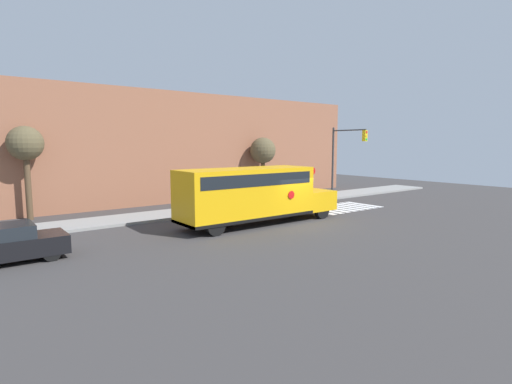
{
  "coord_description": "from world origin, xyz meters",
  "views": [
    {
      "loc": [
        -15.22,
        -16.22,
        4.43
      ],
      "look_at": [
        -1.56,
        1.59,
        1.72
      ],
      "focal_mm": 28.0,
      "sensor_mm": 36.0,
      "label": 1
    }
  ],
  "objects_px": {
    "traffic_light": "(343,152)",
    "tree_near_sidewalk": "(25,146)",
    "tree_far_sidewalk": "(263,152)",
    "school_bus": "(253,193)",
    "parked_car": "(6,244)",
    "stop_sign": "(312,179)"
  },
  "relations": [
    {
      "from": "school_bus",
      "to": "stop_sign",
      "type": "distance_m",
      "value": 10.39
    },
    {
      "from": "school_bus",
      "to": "parked_car",
      "type": "xyz_separation_m",
      "value": [
        -11.61,
        -0.07,
        -1.06
      ]
    },
    {
      "from": "traffic_light",
      "to": "parked_car",
      "type": "bearing_deg",
      "value": -171.67
    },
    {
      "from": "traffic_light",
      "to": "tree_far_sidewalk",
      "type": "distance_m",
      "value": 6.57
    },
    {
      "from": "school_bus",
      "to": "stop_sign",
      "type": "bearing_deg",
      "value": 26.44
    },
    {
      "from": "school_bus",
      "to": "tree_far_sidewalk",
      "type": "relative_size",
      "value": 1.97
    },
    {
      "from": "school_bus",
      "to": "traffic_light",
      "type": "relative_size",
      "value": 1.71
    },
    {
      "from": "traffic_light",
      "to": "tree_near_sidewalk",
      "type": "height_order",
      "value": "traffic_light"
    },
    {
      "from": "school_bus",
      "to": "tree_far_sidewalk",
      "type": "xyz_separation_m",
      "value": [
        7.71,
        8.8,
        2.03
      ]
    },
    {
      "from": "traffic_light",
      "to": "tree_far_sidewalk",
      "type": "xyz_separation_m",
      "value": [
        -3.57,
        5.52,
        0.03
      ]
    },
    {
      "from": "school_bus",
      "to": "tree_far_sidewalk",
      "type": "bearing_deg",
      "value": 48.79
    },
    {
      "from": "parked_car",
      "to": "tree_far_sidewalk",
      "type": "height_order",
      "value": "tree_far_sidewalk"
    },
    {
      "from": "parked_car",
      "to": "stop_sign",
      "type": "height_order",
      "value": "stop_sign"
    },
    {
      "from": "stop_sign",
      "to": "tree_near_sidewalk",
      "type": "bearing_deg",
      "value": 166.68
    },
    {
      "from": "parked_car",
      "to": "school_bus",
      "type": "bearing_deg",
      "value": 0.35
    },
    {
      "from": "traffic_light",
      "to": "school_bus",
      "type": "bearing_deg",
      "value": -163.77
    },
    {
      "from": "stop_sign",
      "to": "tree_far_sidewalk",
      "type": "bearing_deg",
      "value": 110.89
    },
    {
      "from": "school_bus",
      "to": "traffic_light",
      "type": "bearing_deg",
      "value": 16.23
    },
    {
      "from": "tree_far_sidewalk",
      "to": "school_bus",
      "type": "bearing_deg",
      "value": -131.21
    },
    {
      "from": "tree_far_sidewalk",
      "to": "traffic_light",
      "type": "bearing_deg",
      "value": -57.11
    },
    {
      "from": "traffic_light",
      "to": "tree_far_sidewalk",
      "type": "bearing_deg",
      "value": 122.89
    },
    {
      "from": "traffic_light",
      "to": "tree_near_sidewalk",
      "type": "distance_m",
      "value": 21.61
    }
  ]
}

